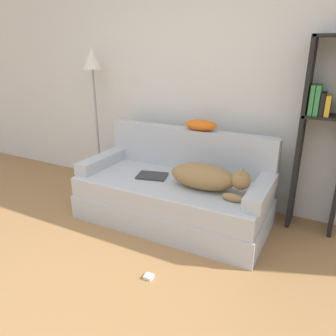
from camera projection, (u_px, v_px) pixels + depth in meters
name	position (u px, v px, depth m)	size (l,w,h in m)	color
ground_plane	(47.00, 333.00, 1.97)	(20.00, 20.00, 0.00)	#9E7042
wall_back	(200.00, 75.00, 3.38)	(7.36, 0.06, 2.70)	silver
couch	(173.00, 200.00, 3.20)	(1.82, 0.88, 0.43)	#B2B7BC
couch_backrest	(189.00, 149.00, 3.36)	(1.78, 0.15, 0.42)	#B2B7BC
couch_arm_left	(102.00, 161.00, 3.46)	(0.15, 0.69, 0.12)	#B2B7BC
couch_arm_right	(261.00, 191.00, 2.73)	(0.15, 0.69, 0.12)	#B2B7BC
dog	(207.00, 177.00, 2.88)	(0.73, 0.32, 0.24)	olive
laptop	(152.00, 176.00, 3.19)	(0.33, 0.27, 0.02)	#2D2D30
throw_pillow	(201.00, 125.00, 3.21)	(0.32, 0.18, 0.10)	orange
bookshelf	(324.00, 128.00, 2.81)	(0.40, 0.26, 1.72)	black
floor_lamp	(93.00, 76.00, 3.71)	(0.23, 0.23, 1.61)	gray
power_adapter	(149.00, 277.00, 2.44)	(0.06, 0.06, 0.02)	white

